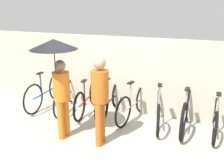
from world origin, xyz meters
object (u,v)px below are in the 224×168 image
parked_bicycle_4 (134,103)px  parked_bicycle_6 (186,111)px  parked_bicycle_5 (158,109)px  pedestrian_center (100,95)px  parked_bicycle_2 (87,98)px  parked_bicycle_3 (110,100)px  pedestrian_leading (57,66)px  parked_bicycle_7 (215,116)px  parked_bicycle_1 (66,96)px  parked_bicycle_0 (46,91)px

parked_bicycle_4 → parked_bicycle_6: size_ratio=0.96×
parked_bicycle_5 → pedestrian_center: size_ratio=1.01×
parked_bicycle_2 → parked_bicycle_3: size_ratio=1.01×
parked_bicycle_3 → pedestrian_leading: pedestrian_leading is taller
parked_bicycle_4 → parked_bicycle_7: parked_bicycle_7 is taller
parked_bicycle_5 → parked_bicycle_1: bearing=79.7°
parked_bicycle_0 → parked_bicycle_6: parked_bicycle_6 is taller
parked_bicycle_1 → pedestrian_leading: pedestrian_leading is taller
parked_bicycle_0 → parked_bicycle_6: size_ratio=1.05×
parked_bicycle_2 → pedestrian_leading: pedestrian_leading is taller
parked_bicycle_7 → pedestrian_center: pedestrian_center is taller
parked_bicycle_5 → pedestrian_center: bearing=133.9°
parked_bicycle_1 → pedestrian_center: pedestrian_center is taller
pedestrian_leading → parked_bicycle_2: bearing=-81.4°
parked_bicycle_1 → parked_bicycle_2: bearing=-97.4°
parked_bicycle_1 → parked_bicycle_2: parked_bicycle_1 is taller
parked_bicycle_4 → parked_bicycle_5: 0.58m
pedestrian_leading → parked_bicycle_4: bearing=-123.1°
parked_bicycle_4 → pedestrian_leading: (-1.07, -1.39, 1.11)m
parked_bicycle_0 → pedestrian_center: bearing=-121.4°
parked_bicycle_0 → parked_bicycle_6: bearing=-91.3°
pedestrian_center → parked_bicycle_1: bearing=-42.6°
parked_bicycle_3 → parked_bicycle_5: bearing=-94.0°
pedestrian_center → parked_bicycle_4: bearing=-105.9°
parked_bicycle_6 → parked_bicycle_5: bearing=88.9°
parked_bicycle_0 → parked_bicycle_5: parked_bicycle_5 is taller
parked_bicycle_3 → parked_bicycle_7: (2.33, -0.05, -0.02)m
parked_bicycle_3 → parked_bicycle_6: 1.75m
parked_bicycle_0 → parked_bicycle_5: 2.91m
parked_bicycle_2 → parked_bicycle_3: parked_bicycle_3 is taller
parked_bicycle_3 → parked_bicycle_1: bearing=94.8°
parked_bicycle_1 → parked_bicycle_0: bearing=76.8°
parked_bicycle_0 → parked_bicycle_7: 4.08m
parked_bicycle_5 → parked_bicycle_7: bearing=-98.5°
parked_bicycle_0 → pedestrian_center: 2.45m
parked_bicycle_7 → pedestrian_leading: size_ratio=0.85×
parked_bicycle_0 → parked_bicycle_1: parked_bicycle_1 is taller
parked_bicycle_6 → parked_bicycle_7: bearing=-83.2°
parked_bicycle_3 → pedestrian_leading: size_ratio=0.88×
parked_bicycle_2 → parked_bicycle_5: parked_bicycle_5 is taller
parked_bicycle_3 → parked_bicycle_5: parked_bicycle_3 is taller
parked_bicycle_2 → parked_bicycle_7: size_ratio=1.05×
parked_bicycle_0 → pedestrian_leading: (1.26, -1.31, 1.09)m
parked_bicycle_2 → parked_bicycle_3: bearing=-92.4°
parked_bicycle_0 → parked_bicycle_4: bearing=-89.2°
parked_bicycle_6 → pedestrian_leading: (-2.23, -1.29, 1.08)m
parked_bicycle_7 → pedestrian_center: (-2.03, -1.24, 0.64)m
parked_bicycle_4 → pedestrian_leading: size_ratio=0.84×
parked_bicycle_7 → parked_bicycle_1: bearing=91.7°
parked_bicycle_0 → parked_bicycle_5: bearing=-91.0°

